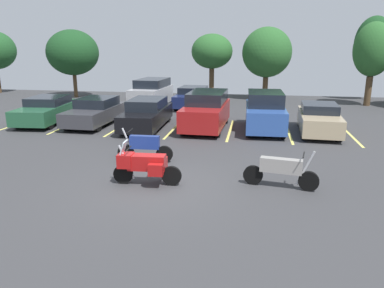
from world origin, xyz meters
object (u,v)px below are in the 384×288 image
(motorcycle_touring, at_px, (144,164))
(car_far_silver, at_px, (152,93))
(car_green, at_px, (48,110))
(car_far_navy, at_px, (193,97))
(motorcycle_second, at_px, (144,147))
(motorcycle_third, at_px, (281,170))
(car_red, at_px, (206,110))
(car_black, at_px, (147,114))
(car_charcoal, at_px, (96,112))
(car_tan, at_px, (319,119))
(car_blue, at_px, (265,112))

(motorcycle_touring, distance_m, car_far_silver, 14.95)
(car_green, distance_m, car_far_navy, 9.47)
(car_far_silver, bearing_deg, motorcycle_second, -75.79)
(motorcycle_second, height_order, car_far_navy, car_far_navy)
(motorcycle_third, distance_m, car_red, 8.48)
(car_red, bearing_deg, motorcycle_touring, -96.04)
(car_black, xyz_separation_m, car_far_silver, (-1.57, 6.63, 0.22))
(motorcycle_touring, distance_m, car_black, 8.14)
(car_charcoal, height_order, car_black, car_black)
(motorcycle_third, relative_size, car_black, 0.46)
(car_tan, bearing_deg, car_black, -178.62)
(motorcycle_third, bearing_deg, car_red, 112.78)
(car_tan, bearing_deg, car_charcoal, 179.21)
(motorcycle_second, height_order, car_far_silver, car_far_silver)
(motorcycle_touring, distance_m, car_red, 8.26)
(motorcycle_touring, relative_size, car_tan, 0.49)
(car_green, xyz_separation_m, car_blue, (11.77, -0.07, 0.24))
(car_green, relative_size, car_red, 1.05)
(motorcycle_second, relative_size, car_green, 0.42)
(car_black, bearing_deg, car_charcoal, 172.97)
(motorcycle_second, relative_size, motorcycle_third, 0.93)
(car_tan, bearing_deg, car_green, 179.03)
(car_tan, height_order, car_far_silver, car_far_silver)
(car_green, distance_m, car_blue, 11.77)
(motorcycle_touring, relative_size, car_blue, 0.49)
(motorcycle_third, bearing_deg, car_blue, 92.49)
(car_black, height_order, car_blue, car_blue)
(car_charcoal, height_order, car_red, car_red)
(motorcycle_third, xyz_separation_m, car_red, (-3.28, 7.81, 0.37))
(car_black, relative_size, car_blue, 1.13)
(motorcycle_third, distance_m, car_black, 9.76)
(car_far_navy, bearing_deg, car_charcoal, -123.81)
(car_blue, relative_size, car_far_navy, 0.98)
(car_black, relative_size, car_far_navy, 1.11)
(motorcycle_touring, relative_size, motorcycle_second, 1.03)
(motorcycle_second, height_order, car_red, car_red)
(motorcycle_touring, xyz_separation_m, car_blue, (3.81, 8.22, 0.30))
(car_far_silver, height_order, car_far_navy, car_far_silver)
(car_far_silver, bearing_deg, motorcycle_third, -60.68)
(car_blue, xyz_separation_m, car_far_navy, (-4.68, 6.35, -0.24))
(car_green, distance_m, car_red, 8.83)
(car_far_navy, bearing_deg, car_red, -74.64)
(car_green, bearing_deg, car_far_navy, 41.55)
(car_far_navy, bearing_deg, car_blue, -53.58)
(motorcycle_second, height_order, car_black, car_black)
(car_far_navy, bearing_deg, motorcycle_third, -70.46)
(car_black, bearing_deg, motorcycle_second, -74.76)
(motorcycle_third, relative_size, car_red, 0.47)
(car_black, bearing_deg, car_red, 6.95)
(car_blue, relative_size, car_tan, 1.00)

